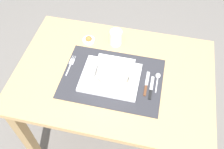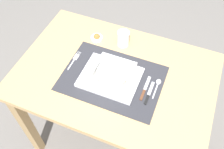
{
  "view_description": "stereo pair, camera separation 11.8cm",
  "coord_description": "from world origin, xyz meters",
  "px_view_note": "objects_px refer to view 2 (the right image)",
  "views": [
    {
      "loc": [
        0.16,
        -0.73,
        1.69
      ],
      "look_at": [
        -0.0,
        -0.03,
        0.74
      ],
      "focal_mm": 40.2,
      "sensor_mm": 36.0,
      "label": 1
    },
    {
      "loc": [
        0.27,
        -0.7,
        1.69
      ],
      "look_at": [
        -0.0,
        -0.03,
        0.74
      ],
      "focal_mm": 40.2,
      "sensor_mm": 36.0,
      "label": 2
    }
  ],
  "objects_px": {
    "dining_table": "(115,86)",
    "drinking_glass": "(123,39)",
    "porridge_bowl": "(113,75)",
    "butter_knife": "(149,94)",
    "condiment_saucer": "(97,37)",
    "spoon": "(158,84)",
    "bread_knife": "(145,90)",
    "fork": "(75,59)"
  },
  "relations": [
    {
      "from": "dining_table",
      "to": "drinking_glass",
      "type": "distance_m",
      "value": 0.25
    },
    {
      "from": "dining_table",
      "to": "spoon",
      "type": "height_order",
      "value": "spoon"
    },
    {
      "from": "fork",
      "to": "condiment_saucer",
      "type": "xyz_separation_m",
      "value": [
        0.04,
        0.18,
        0.0
      ]
    },
    {
      "from": "porridge_bowl",
      "to": "butter_knife",
      "type": "height_order",
      "value": "porridge_bowl"
    },
    {
      "from": "porridge_bowl",
      "to": "drinking_glass",
      "type": "relative_size",
      "value": 2.12
    },
    {
      "from": "fork",
      "to": "condiment_saucer",
      "type": "distance_m",
      "value": 0.19
    },
    {
      "from": "spoon",
      "to": "bread_knife",
      "type": "height_order",
      "value": "spoon"
    },
    {
      "from": "fork",
      "to": "condiment_saucer",
      "type": "relative_size",
      "value": 1.99
    },
    {
      "from": "bread_knife",
      "to": "condiment_saucer",
      "type": "relative_size",
      "value": 2.15
    },
    {
      "from": "fork",
      "to": "spoon",
      "type": "bearing_deg",
      "value": -1.5
    },
    {
      "from": "spoon",
      "to": "drinking_glass",
      "type": "bearing_deg",
      "value": 143.02
    },
    {
      "from": "spoon",
      "to": "porridge_bowl",
      "type": "bearing_deg",
      "value": -164.89
    },
    {
      "from": "spoon",
      "to": "butter_knife",
      "type": "relative_size",
      "value": 0.88
    },
    {
      "from": "dining_table",
      "to": "bread_knife",
      "type": "xyz_separation_m",
      "value": [
        0.17,
        -0.04,
        0.11
      ]
    },
    {
      "from": "spoon",
      "to": "bread_knife",
      "type": "relative_size",
      "value": 0.82
    },
    {
      "from": "bread_knife",
      "to": "condiment_saucer",
      "type": "bearing_deg",
      "value": 142.24
    },
    {
      "from": "dining_table",
      "to": "condiment_saucer",
      "type": "bearing_deg",
      "value": 134.01
    },
    {
      "from": "dining_table",
      "to": "porridge_bowl",
      "type": "relative_size",
      "value": 5.41
    },
    {
      "from": "dining_table",
      "to": "drinking_glass",
      "type": "height_order",
      "value": "drinking_glass"
    },
    {
      "from": "dining_table",
      "to": "butter_knife",
      "type": "bearing_deg",
      "value": -16.83
    },
    {
      "from": "butter_knife",
      "to": "drinking_glass",
      "type": "height_order",
      "value": "drinking_glass"
    },
    {
      "from": "bread_knife",
      "to": "condiment_saucer",
      "type": "xyz_separation_m",
      "value": [
        -0.35,
        0.23,
        0.0
      ]
    },
    {
      "from": "butter_knife",
      "to": "spoon",
      "type": "bearing_deg",
      "value": 76.01
    },
    {
      "from": "spoon",
      "to": "butter_knife",
      "type": "height_order",
      "value": "spoon"
    },
    {
      "from": "porridge_bowl",
      "to": "condiment_saucer",
      "type": "xyz_separation_m",
      "value": [
        -0.19,
        0.23,
        -0.03
      ]
    },
    {
      "from": "spoon",
      "to": "condiment_saucer",
      "type": "height_order",
      "value": "condiment_saucer"
    },
    {
      "from": "bread_knife",
      "to": "porridge_bowl",
      "type": "bearing_deg",
      "value": 175.5
    },
    {
      "from": "spoon",
      "to": "drinking_glass",
      "type": "relative_size",
      "value": 1.36
    },
    {
      "from": "fork",
      "to": "spoon",
      "type": "height_order",
      "value": "spoon"
    },
    {
      "from": "condiment_saucer",
      "to": "fork",
      "type": "bearing_deg",
      "value": -102.84
    },
    {
      "from": "porridge_bowl",
      "to": "butter_knife",
      "type": "distance_m",
      "value": 0.19
    },
    {
      "from": "spoon",
      "to": "drinking_glass",
      "type": "distance_m",
      "value": 0.31
    },
    {
      "from": "butter_knife",
      "to": "condiment_saucer",
      "type": "xyz_separation_m",
      "value": [
        -0.37,
        0.24,
        0.0
      ]
    },
    {
      "from": "fork",
      "to": "butter_knife",
      "type": "xyz_separation_m",
      "value": [
        0.41,
        -0.06,
        0.0
      ]
    },
    {
      "from": "dining_table",
      "to": "fork",
      "type": "height_order",
      "value": "fork"
    },
    {
      "from": "bread_knife",
      "to": "drinking_glass",
      "type": "bearing_deg",
      "value": 124.83
    },
    {
      "from": "dining_table",
      "to": "drinking_glass",
      "type": "relative_size",
      "value": 11.48
    },
    {
      "from": "porridge_bowl",
      "to": "drinking_glass",
      "type": "bearing_deg",
      "value": 99.04
    },
    {
      "from": "porridge_bowl",
      "to": "fork",
      "type": "relative_size",
      "value": 1.39
    },
    {
      "from": "porridge_bowl",
      "to": "spoon",
      "type": "height_order",
      "value": "porridge_bowl"
    },
    {
      "from": "drinking_glass",
      "to": "fork",
      "type": "bearing_deg",
      "value": -133.86
    },
    {
      "from": "drinking_glass",
      "to": "butter_knife",
      "type": "bearing_deg",
      "value": -49.29
    }
  ]
}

